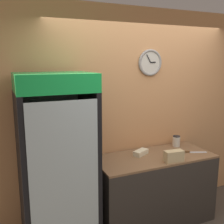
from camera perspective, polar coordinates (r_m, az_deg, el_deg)
wall_back at (r=3.52m, az=6.19°, el=-0.23°), size 5.20×0.09×2.70m
prep_counter at (r=3.52m, az=8.98°, el=-16.13°), size 1.50×0.65×0.88m
beverage_cooler at (r=2.87m, az=-12.09°, el=-9.20°), size 0.75×0.69×1.93m
sandwich_stack_bottom at (r=3.20m, az=13.29°, el=-9.90°), size 0.23×0.12×0.07m
sandwich_stack_middle at (r=3.18m, az=13.35°, el=-8.78°), size 0.24×0.12×0.07m
sandwich_flat_left at (r=3.35m, az=6.29°, el=-8.75°), size 0.23×0.18×0.06m
chefs_knife at (r=3.56m, az=16.46°, el=-8.33°), size 0.34×0.16×0.02m
condiment_jar at (r=3.74m, az=13.82°, el=-6.16°), size 0.10×0.10×0.15m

